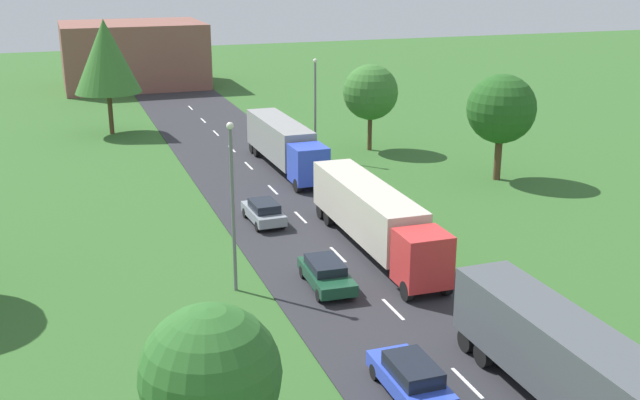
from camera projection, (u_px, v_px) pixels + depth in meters
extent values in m
cube|color=#2B2B30|center=(384.00, 301.00, 37.66)|extent=(10.00, 140.00, 0.06)
cube|color=white|center=(467.00, 383.00, 30.35)|extent=(0.16, 2.40, 0.01)
cube|color=white|center=(393.00, 309.00, 36.68)|extent=(0.16, 2.40, 0.01)
cube|color=white|center=(338.00, 254.00, 43.44)|extent=(0.16, 2.40, 0.01)
cube|color=white|center=(301.00, 217.00, 49.63)|extent=(0.16, 2.40, 0.01)
cube|color=white|center=(273.00, 190.00, 55.51)|extent=(0.16, 2.40, 0.01)
cube|color=white|center=(249.00, 166.00, 61.88)|extent=(0.16, 2.40, 0.01)
cube|color=white|center=(232.00, 149.00, 67.31)|extent=(0.16, 2.40, 0.01)
cube|color=white|center=(216.00, 133.00, 73.36)|extent=(0.16, 2.40, 0.01)
cube|color=white|center=(203.00, 121.00, 78.99)|extent=(0.16, 2.40, 0.01)
cube|color=white|center=(190.00, 108.00, 85.65)|extent=(0.16, 2.40, 0.01)
cube|color=#4C5156|center=(558.00, 352.00, 28.35)|extent=(2.60, 11.07, 2.71)
cube|color=black|center=(554.00, 389.00, 28.82)|extent=(1.00, 10.50, 0.24)
cylinder|color=black|center=(527.00, 346.00, 32.17)|extent=(0.36, 1.00, 1.00)
cylinder|color=black|center=(483.00, 355.00, 31.49)|extent=(0.36, 1.00, 1.00)
cylinder|color=black|center=(509.00, 332.00, 33.35)|extent=(0.36, 1.00, 1.00)
cylinder|color=black|center=(467.00, 340.00, 32.68)|extent=(0.36, 1.00, 1.00)
cube|color=red|center=(422.00, 258.00, 37.95)|extent=(2.47, 2.36, 2.70)
cube|color=black|center=(433.00, 257.00, 36.80)|extent=(2.10, 0.12, 1.19)
cube|color=beige|center=(366.00, 208.00, 44.62)|extent=(2.64, 11.99, 2.74)
cube|color=black|center=(365.00, 233.00, 45.10)|extent=(1.04, 11.37, 0.24)
cylinder|color=black|center=(446.00, 285.00, 38.15)|extent=(0.36, 1.00, 1.00)
cylinder|color=black|center=(407.00, 291.00, 37.51)|extent=(0.36, 1.00, 1.00)
cylinder|color=black|center=(360.00, 214.00, 48.69)|extent=(0.36, 1.00, 1.00)
cylinder|color=black|center=(329.00, 218.00, 48.05)|extent=(0.36, 1.00, 1.00)
cylinder|color=black|center=(352.00, 208.00, 49.98)|extent=(0.36, 1.00, 1.00)
cylinder|color=black|center=(321.00, 211.00, 49.35)|extent=(0.36, 1.00, 1.00)
cube|color=blue|center=(308.00, 164.00, 55.29)|extent=(2.47, 2.64, 2.67)
cube|color=black|center=(314.00, 162.00, 54.03)|extent=(2.10, 0.12, 1.17)
cube|color=gray|center=(280.00, 138.00, 61.52)|extent=(2.63, 10.88, 2.85)
cube|color=black|center=(280.00, 158.00, 62.01)|extent=(1.02, 10.32, 0.24)
cylinder|color=black|center=(325.00, 183.00, 55.45)|extent=(0.36, 1.00, 1.00)
cylinder|color=black|center=(298.00, 186.00, 54.77)|extent=(0.36, 1.00, 1.00)
cylinder|color=black|center=(280.00, 149.00, 65.30)|extent=(0.36, 1.00, 1.00)
cylinder|color=black|center=(257.00, 151.00, 64.62)|extent=(0.36, 1.00, 1.00)
cylinder|color=black|center=(276.00, 145.00, 66.46)|extent=(0.36, 1.00, 1.00)
cylinder|color=black|center=(252.00, 147.00, 65.78)|extent=(0.36, 1.00, 1.00)
cube|color=blue|center=(410.00, 380.00, 29.36)|extent=(1.84, 4.40, 0.61)
cube|color=black|center=(413.00, 369.00, 28.98)|extent=(1.54, 2.47, 0.60)
cylinder|color=black|center=(375.00, 372.00, 30.55)|extent=(0.22, 0.64, 0.64)
cylinder|color=black|center=(412.00, 365.00, 31.05)|extent=(0.22, 0.64, 0.64)
cube|color=#19472D|center=(327.00, 276.00, 38.98)|extent=(2.09, 4.57, 0.59)
cube|color=black|center=(325.00, 265.00, 39.03)|extent=(1.70, 2.58, 0.47)
cylinder|color=black|center=(352.00, 291.00, 37.90)|extent=(0.25, 0.65, 0.64)
cylinder|color=black|center=(319.00, 295.00, 37.45)|extent=(0.25, 0.65, 0.64)
cylinder|color=black|center=(333.00, 268.00, 40.69)|extent=(0.25, 0.65, 0.64)
cylinder|color=black|center=(303.00, 272.00, 40.23)|extent=(0.25, 0.65, 0.64)
cube|color=#8C939E|center=(263.00, 213.00, 48.44)|extent=(1.92, 4.20, 0.61)
cube|color=black|center=(264.00, 206.00, 48.09)|extent=(1.58, 2.37, 0.53)
cylinder|color=black|center=(245.00, 213.00, 49.52)|extent=(0.24, 0.65, 0.64)
cylinder|color=black|center=(269.00, 210.00, 50.06)|extent=(0.24, 0.65, 0.64)
cylinder|color=black|center=(258.00, 226.00, 47.01)|extent=(0.24, 0.65, 0.64)
cylinder|color=black|center=(283.00, 223.00, 47.55)|extent=(0.24, 0.65, 0.64)
cylinder|color=slate|center=(233.00, 212.00, 37.70)|extent=(0.18, 0.18, 8.36)
sphere|color=silver|center=(230.00, 126.00, 36.41)|extent=(0.36, 0.36, 0.36)
cylinder|color=slate|center=(315.00, 112.00, 63.05)|extent=(0.18, 0.18, 8.02)
sphere|color=silver|center=(315.00, 61.00, 61.80)|extent=(0.36, 0.36, 0.36)
cylinder|color=#513823|center=(498.00, 157.00, 57.86)|extent=(0.54, 0.54, 3.49)
sphere|color=#23561E|center=(501.00, 109.00, 56.75)|extent=(5.13, 5.13, 5.13)
sphere|color=#2D6628|center=(210.00, 374.00, 22.52)|extent=(4.24, 4.24, 4.24)
cylinder|color=#513823|center=(111.00, 113.00, 72.86)|extent=(0.44, 0.44, 3.94)
cone|color=#38702D|center=(106.00, 56.00, 71.24)|extent=(6.17, 6.17, 6.79)
cylinder|color=#513823|center=(370.00, 131.00, 66.77)|extent=(0.38, 0.38, 3.30)
sphere|color=#38702D|center=(371.00, 92.00, 65.73)|extent=(4.74, 4.74, 4.74)
cube|color=brown|center=(134.00, 55.00, 99.18)|extent=(17.63, 13.80, 8.15)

